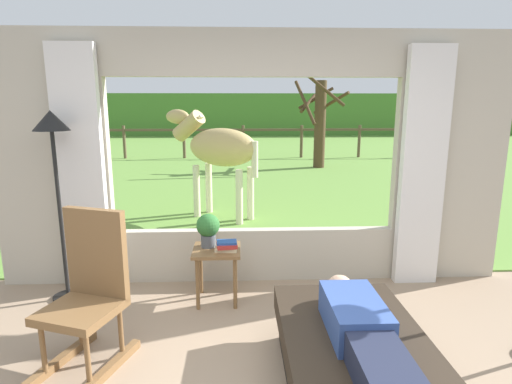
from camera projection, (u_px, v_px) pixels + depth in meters
The scene contains 15 objects.
back_wall_with_window at pixel (254, 163), 4.24m from camera, with size 5.20×0.12×2.55m.
curtain_panel_left at pixel (81, 172), 4.04m from camera, with size 0.44×0.10×2.40m, color silver.
curtain_panel_right at pixel (423, 169), 4.18m from camera, with size 0.44×0.10×2.40m, color silver.
outdoor_pasture_lawn at pixel (243, 155), 15.15m from camera, with size 36.00×21.68×0.02m, color olive.
distant_hill_ridge at pixel (241, 115), 24.51m from camera, with size 36.00×2.00×2.40m, color #497D31.
recliner_sofa at pixel (358, 374), 2.56m from camera, with size 0.90×1.70×0.42m.
reclining_person at pixel (363, 334), 2.45m from camera, with size 0.34×1.43×0.22m.
rocking_chair at pixel (89, 291), 2.96m from camera, with size 0.66×0.80×1.12m.
side_table at pixel (217, 258), 3.91m from camera, with size 0.44×0.44×0.52m.
potted_plant at pixel (208, 228), 3.90m from camera, with size 0.22×0.22×0.32m.
book_stack at pixel (227, 246), 3.82m from camera, with size 0.21×0.17×0.09m.
floor_lamp_left at pixel (54, 149), 3.74m from camera, with size 0.32×0.32×1.79m.
horse at pixel (218, 148), 6.61m from camera, with size 1.69×1.32×1.73m.
pasture_tree at pixel (319, 120), 11.88m from camera, with size 1.54×1.52×2.74m.
pasture_fence_line at pixel (243, 136), 14.14m from camera, with size 16.10×0.10×1.10m.
Camera 1 is at (-0.16, -1.94, 1.85)m, focal length 29.23 mm.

